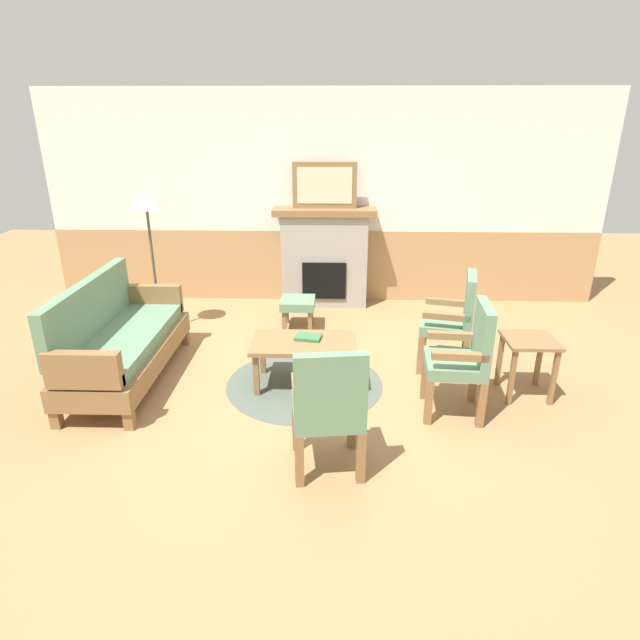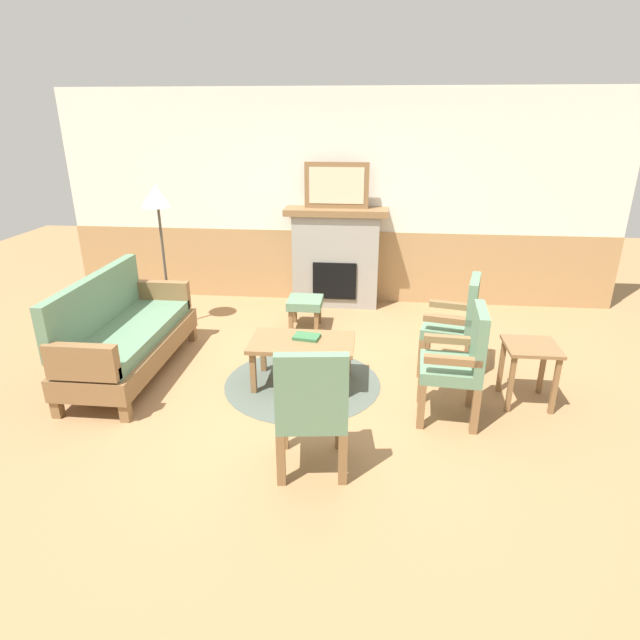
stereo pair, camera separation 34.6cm
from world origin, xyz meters
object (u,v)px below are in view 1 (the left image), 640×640
Objects in this scene: framed_picture at (325,185)px; footstool at (298,305)px; armchair_front_left at (328,405)px; armchair_near_fireplace at (454,317)px; floor_lamp_by_couch at (146,207)px; armchair_by_window_left at (465,355)px; fireplace at (324,257)px; couch at (121,341)px; book_on_table at (308,337)px; side_table at (529,351)px; coffee_table at (304,347)px.

footstool is (-0.30, -0.85, -1.28)m from framed_picture.
armchair_front_left is at bearing -81.61° from footstool.
floor_lamp_by_couch is (-3.21, 0.87, 0.91)m from armchair_near_fireplace.
armchair_near_fireplace is 2.07m from armchair_front_left.
armchair_by_window_left is (1.51, -1.87, 0.25)m from footstool.
armchair_front_left is 0.58× the size of floor_lamp_by_couch.
fireplace reaches higher than couch.
armchair_near_fireplace is 3.45m from floor_lamp_by_couch.
footstool is at bearing 5.24° from floor_lamp_by_couch.
book_on_table reaches higher than footstool.
armchair_by_window_left is at bearing -96.16° from armchair_near_fireplace.
floor_lamp_by_couch reaches higher than armchair_front_left.
armchair_front_left is at bearing -34.16° from couch.
couch is 1.07× the size of floor_lamp_by_couch.
floor_lamp_by_couch is (-1.91, -1.00, 0.80)m from fireplace.
book_on_table is at bearing 158.29° from armchair_by_window_left.
armchair_by_window_left reaches higher than footstool.
fireplace reaches higher than side_table.
side_table is at bearing -43.34° from armchair_near_fireplace.
side_table is at bearing -52.12° from fireplace.
coffee_table is 0.98× the size of armchair_by_window_left.
footstool is at bearing 98.39° from armchair_front_left.
armchair_near_fireplace is at bearing -55.07° from framed_picture.
footstool is at bearing 98.10° from book_on_table.
fireplace is at bearing 91.65° from armchair_front_left.
coffee_table is 1.44m from armchair_by_window_left.
armchair_front_left is (0.21, -1.35, 0.08)m from book_on_table.
armchair_near_fireplace is at bearing 15.07° from coffee_table.
side_table is (2.00, -0.14, 0.05)m from coffee_table.
fireplace is at bearing 49.86° from couch.
armchair_near_fireplace is 0.58× the size of floor_lamp_by_couch.
armchair_near_fireplace is at bearing 83.84° from armchair_by_window_left.
side_table is (0.56, -0.53, -0.10)m from armchair_near_fireplace.
fireplace is 2.28m from armchair_near_fireplace.
armchair_near_fireplace is at bearing -15.12° from floor_lamp_by_couch.
framed_picture reaches higher than floor_lamp_by_couch.
floor_lamp_by_couch is at bearing 164.88° from armchair_near_fireplace.
framed_picture is 1.56m from footstool.
framed_picture is 0.82× the size of armchair_near_fireplace.
side_table is (1.76, 1.16, -0.10)m from armchair_front_left.
couch and armchair_by_window_left have the same top height.
framed_picture reaches higher than armchair_front_left.
side_table is at bearing -20.29° from floor_lamp_by_couch.
fireplace reaches higher than armchair_by_window_left.
armchair_front_left is (0.40, -2.70, 0.25)m from footstool.
side_table is at bearing -52.13° from framed_picture.
armchair_front_left is 1.78× the size of side_table.
armchair_near_fireplace is 0.86m from armchair_by_window_left.
book_on_table is at bearing 0.58° from couch.
coffee_table is at bearing -1.39° from couch.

